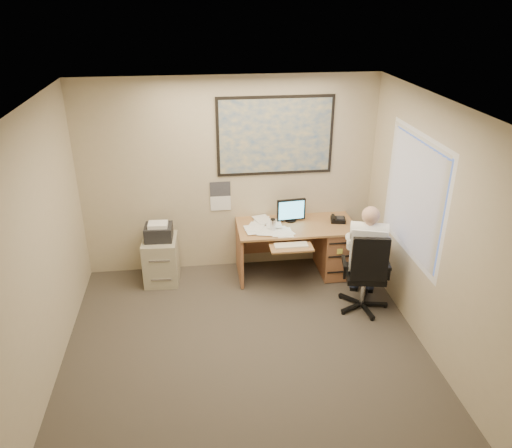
{
  "coord_description": "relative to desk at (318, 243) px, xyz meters",
  "views": [
    {
      "loc": [
        -0.46,
        -4.14,
        3.64
      ],
      "look_at": [
        0.24,
        1.3,
        1.07
      ],
      "focal_mm": 35.0,
      "sensor_mm": 36.0,
      "label": 1
    }
  ],
  "objects": [
    {
      "name": "world_map",
      "position": [
        -0.58,
        0.33,
        1.46
      ],
      "size": [
        1.56,
        0.03,
        1.06
      ],
      "primitive_type": "cube",
      "color": "#1E4C93",
      "rests_on": "room_shell"
    },
    {
      "name": "room_shell",
      "position": [
        -1.2,
        -1.9,
        0.91
      ],
      "size": [
        4.0,
        4.5,
        2.7
      ],
      "color": "#3B352D",
      "rests_on": "ground"
    },
    {
      "name": "office_chair",
      "position": [
        0.36,
        -1.0,
        -0.12
      ],
      "size": [
        0.76,
        0.76,
        1.09
      ],
      "rotation": [
        0.0,
        0.0,
        -0.19
      ],
      "color": "black",
      "rests_on": "ground"
    },
    {
      "name": "window_blinds",
      "position": [
        0.77,
        -1.1,
        1.11
      ],
      "size": [
        0.06,
        1.4,
        1.3
      ],
      "primitive_type": null,
      "color": "beige",
      "rests_on": "room_shell"
    },
    {
      "name": "desk",
      "position": [
        0.0,
        0.0,
        0.0
      ],
      "size": [
        1.6,
        0.97,
        1.07
      ],
      "color": "#A17345",
      "rests_on": "ground"
    },
    {
      "name": "wall_calendar",
      "position": [
        -1.33,
        0.34,
        0.64
      ],
      "size": [
        0.28,
        0.01,
        0.42
      ],
      "primitive_type": "cube",
      "color": "white",
      "rests_on": "room_shell"
    },
    {
      "name": "filing_cabinet",
      "position": [
        -2.18,
        0.03,
        -0.07
      ],
      "size": [
        0.47,
        0.56,
        0.88
      ],
      "rotation": [
        0.0,
        0.0,
        -0.05
      ],
      "color": "#A6A085",
      "rests_on": "ground"
    },
    {
      "name": "person",
      "position": [
        0.35,
        -0.92,
        0.24
      ],
      "size": [
        0.79,
        0.94,
        1.36
      ],
      "primitive_type": null,
      "rotation": [
        0.0,
        0.0,
        -0.32
      ],
      "color": "white",
      "rests_on": "office_chair"
    }
  ]
}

